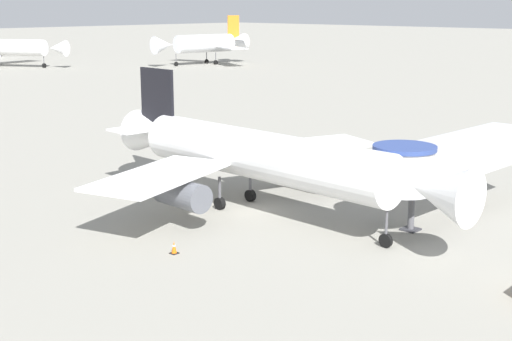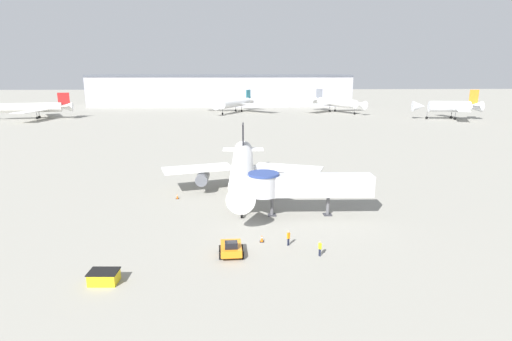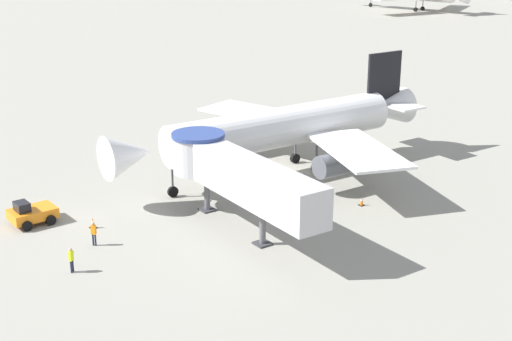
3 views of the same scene
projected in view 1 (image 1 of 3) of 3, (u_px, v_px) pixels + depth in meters
name	position (u px, v px, depth m)	size (l,w,h in m)	color
ground_plane	(254.00, 210.00, 52.22)	(800.00, 800.00, 0.00)	gray
main_airplane	(255.00, 156.00, 51.20)	(26.73, 31.32, 9.67)	white
jet_bridge	(444.00, 159.00, 49.31)	(16.60, 4.10, 5.94)	#B7B7BC
traffic_cone_port_wing	(174.00, 248.00, 43.09)	(0.48, 0.48, 0.78)	black
traffic_cone_starboard_wing	(340.00, 183.00, 58.90)	(0.42, 0.42, 0.70)	black
background_jet_orange_tail	(206.00, 43.00, 178.41)	(27.68, 28.57, 12.03)	silver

